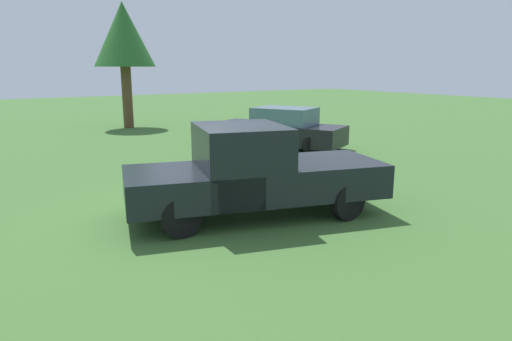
{
  "coord_description": "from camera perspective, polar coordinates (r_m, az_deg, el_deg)",
  "views": [
    {
      "loc": [
        3.8,
        7.94,
        2.84
      ],
      "look_at": [
        -0.98,
        0.69,
        0.9
      ],
      "focal_mm": 32.43,
      "sensor_mm": 36.0,
      "label": 1
    }
  ],
  "objects": [
    {
      "name": "ground_plane",
      "position": [
        9.25,
        -7.52,
        -5.4
      ],
      "size": [
        80.0,
        80.0,
        0.0
      ],
      "primitive_type": "plane",
      "color": "#3D662D"
    },
    {
      "name": "pickup_truck",
      "position": [
        8.85,
        -0.79,
        0.03
      ],
      "size": [
        5.25,
        3.14,
        1.78
      ],
      "rotation": [
        0.0,
        0.0,
        2.86
      ],
      "color": "black",
      "rests_on": "ground_plane"
    },
    {
      "name": "sedan_near",
      "position": [
        16.75,
        2.99,
        5.09
      ],
      "size": [
        3.68,
        4.97,
        1.45
      ],
      "rotation": [
        0.0,
        0.0,
        5.19
      ],
      "color": "black",
      "rests_on": "ground_plane"
    },
    {
      "name": "tree_back_right",
      "position": [
        23.05,
        -16.02,
        15.65
      ],
      "size": [
        2.8,
        2.8,
        5.79
      ],
      "color": "brown",
      "rests_on": "ground_plane"
    }
  ]
}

